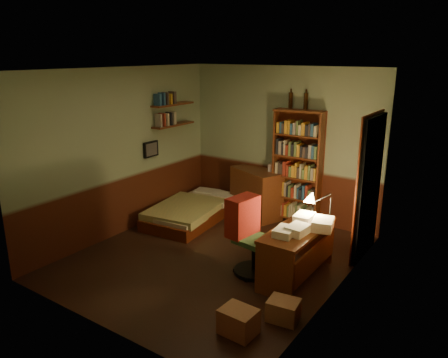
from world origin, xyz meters
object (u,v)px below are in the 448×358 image
Objects in this scene: bed at (192,206)px; dresser at (256,193)px; office_chair at (254,242)px; cardboard_box_a at (238,321)px; desk at (297,253)px; mini_stereo at (275,167)px; desk_lamp at (331,202)px; cardboard_box_b at (283,310)px; bookshelf at (297,168)px.

bed is 1.16m from dresser.
office_chair is 2.47× the size of cardboard_box_a.
bed is at bearing 161.07° from desk.
bed is 1.59m from mini_stereo.
desk_lamp is at bearing -12.08° from dresser.
mini_stereo is at bearing 119.99° from cardboard_box_b.
bookshelf is (0.42, -0.04, 0.05)m from mini_stereo.
cardboard_box_a is (1.57, -3.04, -0.28)m from dresser.
dresser is 2.88× the size of cardboard_box_b.
desk_lamp reaches higher than dresser.
bed is 1.38× the size of desk.
bed is at bearing 146.58° from cardboard_box_b.
bookshelf is 1.72m from desk_lamp.
desk_lamp is (0.26, 0.39, 0.63)m from desk.
desk_lamp reaches higher than desk.
bed is 1.94× the size of office_chair.
bookshelf reaches higher than office_chair.
office_chair is at bearing -156.44° from desk.
bookshelf is 5.84× the size of cardboard_box_b.
bed is at bearing -155.58° from bookshelf.
dresser is at bearing 125.79° from cardboard_box_b.
desk_lamp reaches higher than cardboard_box_a.
mini_stereo is at bearing 168.75° from bookshelf.
desk is at bearing -132.55° from desk_lamp.
dresser is at bearing 179.08° from mini_stereo.
dresser is at bearing 133.86° from desk.
dresser is 1.64× the size of desk_lamp.
office_chair is (1.05, -1.85, 0.03)m from dresser.
cardboard_box_b is at bearing -39.14° from bed.
mini_stereo is 2.16m from office_chair.
office_chair is at bearing -92.88° from mini_stereo.
mini_stereo is 0.67× the size of cardboard_box_a.
cardboard_box_b is at bearing -83.74° from mini_stereo.
cardboard_box_a is (2.39, -2.24, -0.12)m from bed.
desk_lamp reaches higher than cardboard_box_b.
desk_lamp is at bearing 46.97° from office_chair.
bookshelf is 1.53× the size of desk.
cardboard_box_a is at bearing -48.80° from bed.
desk is 1.01m from cardboard_box_b.
office_chair is at bearing -38.12° from dresser.
dresser is 1.05× the size of office_chair.
mini_stereo is 3.50m from cardboard_box_a.
cardboard_box_b is at bearing -33.23° from office_chair.
dresser is 3.91× the size of mini_stereo.
office_chair reaches higher than cardboard_box_b.
cardboard_box_a is at bearing -57.63° from office_chair.
cardboard_box_a is at bearing -88.95° from desk.
mini_stereo is at bearing 111.95° from cardboard_box_a.
mini_stereo is at bearing 125.83° from desk.
bookshelf is at bearing 29.10° from dresser.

